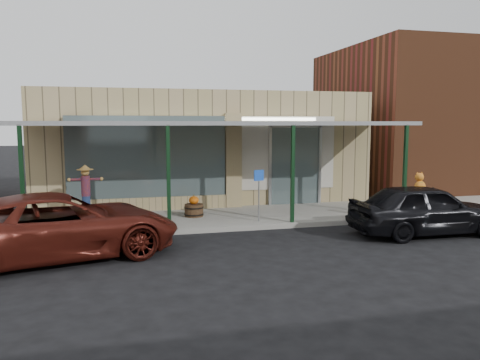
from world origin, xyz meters
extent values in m
plane|color=black|center=(0.00, 0.00, 0.00)|extent=(120.00, 120.00, 0.00)
cube|color=gray|center=(0.00, 3.60, 0.07)|extent=(40.00, 3.20, 0.15)
cube|color=tan|center=(0.00, 8.20, 2.10)|extent=(12.00, 6.00, 4.20)
cube|color=#4E5E5F|center=(-2.20, 5.05, 1.90)|extent=(5.20, 0.06, 2.80)
cube|color=#4E5E5F|center=(3.00, 5.18, 1.50)|extent=(1.80, 0.06, 2.80)
cube|color=tan|center=(0.70, 5.10, 1.70)|extent=(0.55, 0.30, 3.40)
cube|color=tan|center=(-2.20, 5.10, 0.35)|extent=(5.20, 0.30, 0.50)
cube|color=#BAB4A4|center=(0.00, 5.17, 2.00)|extent=(9.00, 0.02, 2.60)
cube|color=white|center=(0.00, 5.14, 3.20)|extent=(7.50, 0.03, 0.10)
cube|color=slate|center=(0.00, 3.60, 3.05)|extent=(12.00, 3.00, 0.12)
cube|color=black|center=(-5.50, 2.15, 1.55)|extent=(0.10, 0.10, 2.95)
cube|color=black|center=(-1.80, 2.15, 1.55)|extent=(0.10, 0.10, 2.95)
cube|color=black|center=(1.80, 2.15, 1.55)|extent=(0.10, 0.10, 2.95)
cube|color=black|center=(5.50, 2.15, 1.55)|extent=(0.10, 0.10, 2.95)
cube|color=brown|center=(13.00, 9.20, 3.25)|extent=(12.00, 8.00, 6.50)
cylinder|color=#43331B|center=(-4.09, 3.77, 0.37)|extent=(0.81, 0.81, 0.43)
cylinder|color=navy|center=(-4.09, 3.77, 0.75)|extent=(0.30, 0.30, 0.33)
cylinder|color=maroon|center=(-4.09, 3.77, 1.21)|extent=(0.32, 0.32, 0.60)
sphere|color=#B88647|center=(-4.09, 3.77, 1.62)|extent=(0.24, 0.24, 0.24)
cone|color=#B88647|center=(-4.09, 3.77, 1.76)|extent=(0.39, 0.39, 0.15)
cylinder|color=#43331B|center=(-0.89, 3.70, 0.34)|extent=(0.66, 0.66, 0.39)
ellipsoid|color=orange|center=(-0.89, 3.70, 0.66)|extent=(0.31, 0.31, 0.25)
cylinder|color=#4C471E|center=(-0.89, 3.70, 0.81)|extent=(0.04, 0.04, 0.06)
cylinder|color=gray|center=(0.88, 2.51, 0.76)|extent=(0.04, 0.04, 1.22)
cube|color=blue|center=(0.88, 2.51, 1.53)|extent=(0.31, 0.09, 0.32)
imported|color=black|center=(5.03, 0.40, 0.71)|extent=(4.22, 1.79, 1.42)
ellipsoid|color=orange|center=(5.48, 1.32, 1.15)|extent=(0.35, 0.30, 0.45)
sphere|color=orange|center=(5.48, 1.37, 1.47)|extent=(0.26, 0.26, 0.26)
cylinder|color=#19731E|center=(5.48, 1.32, 1.33)|extent=(0.18, 0.18, 0.02)
imported|color=#501710|center=(-4.42, 0.44, 0.74)|extent=(5.79, 3.69, 1.49)
camera|label=1|loc=(-2.94, -10.64, 3.04)|focal=35.00mm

